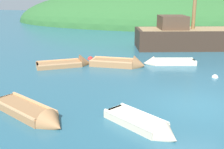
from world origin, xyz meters
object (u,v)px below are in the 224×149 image
at_px(rowboat_outer_left, 122,64).
at_px(rowboat_near_dock, 166,63).
at_px(buoy_white, 215,78).
at_px(buoy_red, 90,59).
at_px(rowboat_outer_right, 70,65).
at_px(rowboat_center, 145,126).
at_px(rowboat_far, 33,115).
at_px(sailing_ship, 213,41).

bearing_deg(rowboat_outer_left, rowboat_near_dock, 23.39).
height_order(buoy_white, buoy_red, buoy_red).
bearing_deg(rowboat_outer_right, rowboat_center, -84.26).
height_order(rowboat_outer_right, rowboat_outer_left, rowboat_outer_left).
relative_size(rowboat_near_dock, rowboat_outer_right, 0.99).
bearing_deg(rowboat_center, rowboat_far, -145.01).
distance_m(sailing_ship, buoy_red, 11.15).
distance_m(sailing_ship, rowboat_center, 16.79).
bearing_deg(rowboat_outer_right, buoy_white, -35.51).
bearing_deg(rowboat_far, rowboat_outer_left, 106.12).
relative_size(rowboat_far, rowboat_outer_left, 1.12).
bearing_deg(rowboat_center, rowboat_outer_right, 161.96).
xyz_separation_m(rowboat_center, rowboat_outer_left, (-2.73, 8.22, 0.04)).
xyz_separation_m(rowboat_far, buoy_red, (-1.07, 9.70, -0.09)).
bearing_deg(rowboat_outer_right, sailing_ship, 10.37).
bearing_deg(rowboat_outer_right, rowboat_outer_left, -20.04).
height_order(rowboat_far, rowboat_outer_left, rowboat_outer_left).
height_order(rowboat_near_dock, buoy_white, rowboat_near_dock).
xyz_separation_m(sailing_ship, buoy_white, (-0.56, -9.33, -0.62)).
distance_m(rowboat_far, rowboat_outer_left, 8.50).
bearing_deg(rowboat_outer_left, buoy_red, 151.33).
xyz_separation_m(rowboat_near_dock, buoy_red, (-5.33, 0.08, -0.08)).
height_order(rowboat_center, rowboat_far, rowboat_far).
distance_m(buoy_white, buoy_red, 8.57).
bearing_deg(rowboat_outer_left, rowboat_center, -73.02).
distance_m(rowboat_near_dock, rowboat_outer_left, 3.01).
bearing_deg(sailing_ship, buoy_white, -110.08).
height_order(sailing_ship, rowboat_far, sailing_ship).
distance_m(rowboat_outer_left, buoy_red, 2.93).
relative_size(rowboat_near_dock, rowboat_center, 1.18).
bearing_deg(buoy_red, rowboat_center, -60.85).
relative_size(rowboat_outer_right, rowboat_outer_left, 1.02).
distance_m(sailing_ship, rowboat_outer_right, 13.03).
relative_size(rowboat_center, buoy_white, 8.41).
bearing_deg(buoy_white, rowboat_far, -134.63).
distance_m(rowboat_center, buoy_red, 10.95).
distance_m(rowboat_far, rowboat_outer_right, 7.80).
xyz_separation_m(sailing_ship, rowboat_outer_right, (-9.45, -8.96, -0.54)).
distance_m(rowboat_center, rowboat_far, 4.27).
relative_size(rowboat_near_dock, buoy_red, 8.45).
relative_size(rowboat_outer_left, buoy_red, 8.41).
relative_size(rowboat_far, buoy_red, 9.39).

